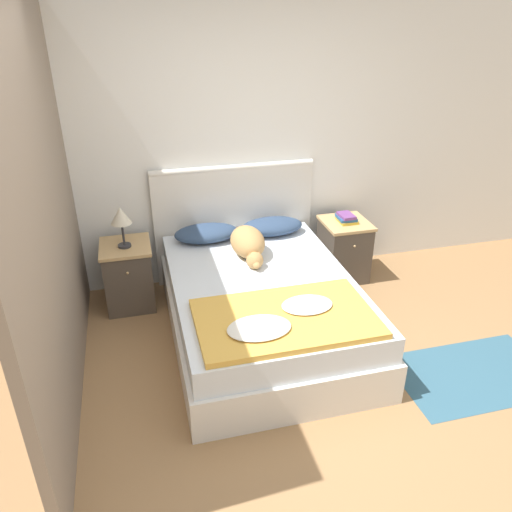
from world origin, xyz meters
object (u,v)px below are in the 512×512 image
at_px(pillow_left, 206,233).
at_px(table_lamp, 121,217).
at_px(bed, 262,308).
at_px(nightstand_right, 344,249).
at_px(book_stack, 347,218).
at_px(dog, 248,243).
at_px(nightstand_left, 129,275).
at_px(pillow_right, 272,226).

relative_size(pillow_left, table_lamp, 1.60).
bearing_deg(bed, nightstand_right, 36.16).
relative_size(bed, pillow_left, 3.52).
distance_m(book_stack, table_lamp, 2.06).
relative_size(dog, table_lamp, 1.76).
distance_m(bed, nightstand_left, 1.27).
xyz_separation_m(pillow_left, pillow_right, (0.61, 0.00, 0.00)).
distance_m(nightstand_right, dog, 1.13).
xyz_separation_m(pillow_left, book_stack, (1.33, -0.05, 0.03)).
height_order(pillow_left, table_lamp, table_lamp).
bearing_deg(nightstand_left, table_lamp, -90.00).
bearing_deg(nightstand_right, pillow_left, 177.81).
relative_size(nightstand_right, dog, 0.93).
height_order(nightstand_right, pillow_left, pillow_left).
relative_size(nightstand_left, nightstand_right, 1.00).
distance_m(pillow_right, book_stack, 0.72).
distance_m(bed, pillow_left, 0.92).
height_order(nightstand_left, table_lamp, table_lamp).
height_order(nightstand_left, pillow_left, pillow_left).
xyz_separation_m(bed, dog, (-0.01, 0.42, 0.38)).
height_order(nightstand_left, nightstand_right, same).
relative_size(pillow_right, book_stack, 2.78).
height_order(nightstand_right, dog, dog).
bearing_deg(dog, pillow_right, 49.69).
height_order(pillow_left, pillow_right, same).
bearing_deg(pillow_right, bed, -111.02).
distance_m(dog, book_stack, 1.08).
relative_size(bed, pillow_right, 3.52).
relative_size(bed, nightstand_right, 3.42).
distance_m(pillow_left, pillow_right, 0.61).
bearing_deg(pillow_left, book_stack, -2.23).
bearing_deg(dog, nightstand_left, 162.27).
xyz_separation_m(bed, table_lamp, (-1.02, 0.72, 0.60)).
height_order(nightstand_left, book_stack, book_stack).
distance_m(nightstand_right, pillow_left, 1.36).
bearing_deg(bed, nightstand_left, 143.84).
bearing_deg(book_stack, pillow_right, 175.86).
bearing_deg(table_lamp, nightstand_right, 0.81).
xyz_separation_m(pillow_left, dog, (0.30, -0.37, 0.04)).
xyz_separation_m(pillow_left, table_lamp, (-0.72, -0.08, 0.26)).
distance_m(pillow_left, dog, 0.48).
distance_m(dog, table_lamp, 1.08).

